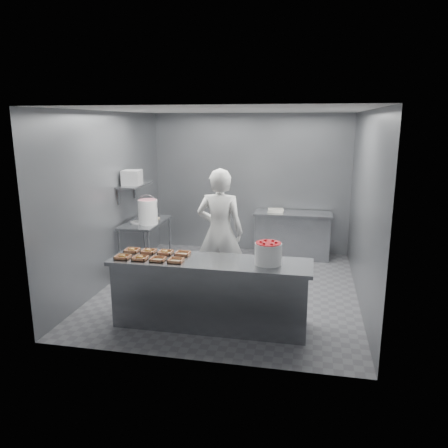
{
  "coord_description": "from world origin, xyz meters",
  "views": [
    {
      "loc": [
        1.23,
        -6.55,
        2.64
      ],
      "look_at": [
        -0.05,
        -0.2,
        1.11
      ],
      "focal_mm": 35.0,
      "sensor_mm": 36.0,
      "label": 1
    }
  ],
  "objects_px": {
    "prep_table": "(146,238)",
    "tray_6": "(165,252)",
    "tray_0": "(123,257)",
    "strawberry_tub": "(268,253)",
    "tray_4": "(132,250)",
    "appliance": "(132,178)",
    "service_counter": "(211,293)",
    "tray_1": "(140,258)",
    "tray_3": "(176,260)",
    "tray_7": "(183,253)",
    "glaze_bucket": "(148,211)",
    "tray_2": "(158,259)",
    "back_counter": "(292,235)",
    "worker": "(220,232)",
    "tray_5": "(149,251)"
  },
  "relations": [
    {
      "from": "prep_table",
      "to": "worker",
      "type": "relative_size",
      "value": 0.61
    },
    {
      "from": "tray_7",
      "to": "prep_table",
      "type": "bearing_deg",
      "value": 124.5
    },
    {
      "from": "service_counter",
      "to": "appliance",
      "type": "relative_size",
      "value": 7.67
    },
    {
      "from": "tray_1",
      "to": "tray_2",
      "type": "bearing_deg",
      "value": 0.0
    },
    {
      "from": "tray_5",
      "to": "glaze_bucket",
      "type": "relative_size",
      "value": 0.36
    },
    {
      "from": "tray_1",
      "to": "glaze_bucket",
      "type": "distance_m",
      "value": 2.04
    },
    {
      "from": "prep_table",
      "to": "strawberry_tub",
      "type": "height_order",
      "value": "strawberry_tub"
    },
    {
      "from": "tray_3",
      "to": "prep_table",
      "type": "bearing_deg",
      "value": 120.46
    },
    {
      "from": "appliance",
      "to": "strawberry_tub",
      "type": "bearing_deg",
      "value": -42.32
    },
    {
      "from": "back_counter",
      "to": "appliance",
      "type": "distance_m",
      "value": 3.3
    },
    {
      "from": "tray_6",
      "to": "appliance",
      "type": "height_order",
      "value": "appliance"
    },
    {
      "from": "tray_7",
      "to": "glaze_bucket",
      "type": "distance_m",
      "value": 1.98
    },
    {
      "from": "tray_4",
      "to": "appliance",
      "type": "bearing_deg",
      "value": 111.91
    },
    {
      "from": "appliance",
      "to": "tray_2",
      "type": "bearing_deg",
      "value": -66.22
    },
    {
      "from": "service_counter",
      "to": "tray_7",
      "type": "bearing_deg",
      "value": 159.89
    },
    {
      "from": "tray_4",
      "to": "back_counter",
      "type": "bearing_deg",
      "value": 56.67
    },
    {
      "from": "tray_1",
      "to": "glaze_bucket",
      "type": "bearing_deg",
      "value": 108.09
    },
    {
      "from": "tray_0",
      "to": "strawberry_tub",
      "type": "relative_size",
      "value": 0.56
    },
    {
      "from": "strawberry_tub",
      "to": "glaze_bucket",
      "type": "relative_size",
      "value": 0.65
    },
    {
      "from": "prep_table",
      "to": "glaze_bucket",
      "type": "bearing_deg",
      "value": -54.74
    },
    {
      "from": "tray_0",
      "to": "strawberry_tub",
      "type": "height_order",
      "value": "strawberry_tub"
    },
    {
      "from": "tray_0",
      "to": "strawberry_tub",
      "type": "bearing_deg",
      "value": 4.54
    },
    {
      "from": "service_counter",
      "to": "tray_2",
      "type": "distance_m",
      "value": 0.82
    },
    {
      "from": "tray_0",
      "to": "tray_2",
      "type": "bearing_deg",
      "value": 0.0
    },
    {
      "from": "tray_3",
      "to": "tray_4",
      "type": "height_order",
      "value": "tray_4"
    },
    {
      "from": "prep_table",
      "to": "tray_6",
      "type": "distance_m",
      "value": 2.08
    },
    {
      "from": "prep_table",
      "to": "tray_7",
      "type": "height_order",
      "value": "tray_7"
    },
    {
      "from": "prep_table",
      "to": "tray_3",
      "type": "relative_size",
      "value": 6.4
    },
    {
      "from": "worker",
      "to": "service_counter",
      "type": "bearing_deg",
      "value": 96.21
    },
    {
      "from": "tray_1",
      "to": "worker",
      "type": "height_order",
      "value": "worker"
    },
    {
      "from": "service_counter",
      "to": "tray_4",
      "type": "bearing_deg",
      "value": 172.4
    },
    {
      "from": "back_counter",
      "to": "worker",
      "type": "xyz_separation_m",
      "value": [
        -1.01,
        -2.12,
        0.53
      ]
    },
    {
      "from": "tray_2",
      "to": "strawberry_tub",
      "type": "height_order",
      "value": "strawberry_tub"
    },
    {
      "from": "tray_1",
      "to": "strawberry_tub",
      "type": "distance_m",
      "value": 1.65
    },
    {
      "from": "tray_0",
      "to": "appliance",
      "type": "distance_m",
      "value": 2.25
    },
    {
      "from": "tray_0",
      "to": "strawberry_tub",
      "type": "distance_m",
      "value": 1.89
    },
    {
      "from": "tray_0",
      "to": "tray_1",
      "type": "height_order",
      "value": "same"
    },
    {
      "from": "worker",
      "to": "appliance",
      "type": "distance_m",
      "value": 1.98
    },
    {
      "from": "prep_table",
      "to": "worker",
      "type": "bearing_deg",
      "value": -28.05
    },
    {
      "from": "tray_4",
      "to": "strawberry_tub",
      "type": "xyz_separation_m",
      "value": [
        1.88,
        -0.15,
        0.13
      ]
    },
    {
      "from": "back_counter",
      "to": "tray_1",
      "type": "relative_size",
      "value": 8.01
    },
    {
      "from": "service_counter",
      "to": "tray_7",
      "type": "distance_m",
      "value": 0.64
    },
    {
      "from": "tray_3",
      "to": "worker",
      "type": "distance_m",
      "value": 1.32
    },
    {
      "from": "tray_0",
      "to": "tray_2",
      "type": "distance_m",
      "value": 0.48
    },
    {
      "from": "service_counter",
      "to": "glaze_bucket",
      "type": "xyz_separation_m",
      "value": [
        -1.53,
        1.78,
        0.67
      ]
    },
    {
      "from": "tray_1",
      "to": "glaze_bucket",
      "type": "relative_size",
      "value": 0.36
    },
    {
      "from": "tray_1",
      "to": "tray_5",
      "type": "xyz_separation_m",
      "value": [
        0.0,
        0.3,
        0.0
      ]
    },
    {
      "from": "tray_3",
      "to": "appliance",
      "type": "bearing_deg",
      "value": 125.1
    },
    {
      "from": "back_counter",
      "to": "worker",
      "type": "bearing_deg",
      "value": -115.56
    },
    {
      "from": "tray_7",
      "to": "tray_4",
      "type": "bearing_deg",
      "value": -180.0
    }
  ]
}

